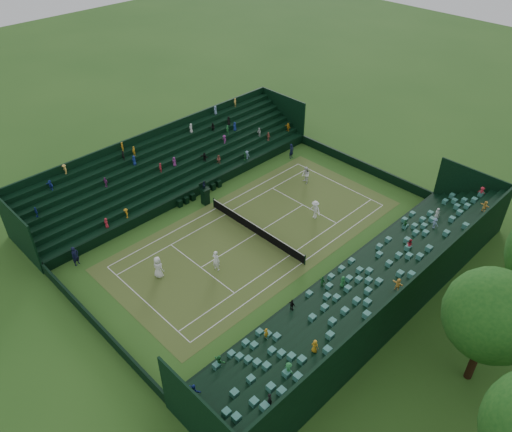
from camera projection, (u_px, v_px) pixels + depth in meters
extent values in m
plane|color=#29561B|center=(256.00, 234.00, 44.82)|extent=(160.00, 160.00, 0.00)
cube|color=#3A6923|center=(256.00, 234.00, 44.82)|extent=(12.97, 26.77, 0.01)
cube|color=black|center=(361.00, 165.00, 53.46)|extent=(17.17, 0.20, 1.00)
cube|color=black|center=(98.00, 326.00, 35.59)|extent=(17.17, 0.20, 1.00)
cube|color=black|center=(331.00, 276.00, 39.67)|extent=(0.20, 31.77, 1.00)
cube|color=black|center=(196.00, 192.00, 49.38)|extent=(0.20, 31.77, 1.00)
cube|color=black|center=(336.00, 280.00, 39.38)|extent=(0.80, 32.00, 1.00)
cube|color=black|center=(344.00, 283.00, 38.79)|extent=(0.80, 32.00, 1.45)
cube|color=black|center=(353.00, 286.00, 38.20)|extent=(0.80, 32.00, 1.90)
cube|color=black|center=(362.00, 289.00, 37.61)|extent=(0.80, 32.00, 2.35)
cube|color=black|center=(371.00, 292.00, 37.02)|extent=(0.80, 32.00, 2.80)
cube|color=black|center=(380.00, 296.00, 36.42)|extent=(0.80, 32.00, 3.25)
cube|color=black|center=(390.00, 299.00, 35.83)|extent=(0.80, 32.00, 3.70)
cube|color=black|center=(400.00, 303.00, 35.24)|extent=(0.80, 32.00, 4.15)
cube|color=black|center=(408.00, 303.00, 34.73)|extent=(0.20, 32.00, 4.90)
cube|color=black|center=(193.00, 190.00, 49.67)|extent=(0.80, 32.00, 1.00)
cube|color=black|center=(188.00, 185.00, 49.99)|extent=(0.80, 32.00, 1.45)
cube|color=black|center=(183.00, 180.00, 50.32)|extent=(0.80, 32.00, 1.90)
cube|color=black|center=(178.00, 175.00, 50.64)|extent=(0.80, 32.00, 2.35)
cube|color=black|center=(173.00, 170.00, 50.96)|extent=(0.80, 32.00, 2.80)
cube|color=black|center=(168.00, 165.00, 51.29)|extent=(0.80, 32.00, 3.25)
cube|color=black|center=(163.00, 161.00, 51.61)|extent=(0.80, 32.00, 3.70)
cube|color=black|center=(158.00, 156.00, 51.93)|extent=(0.80, 32.00, 4.15)
cube|color=black|center=(155.00, 151.00, 52.00)|extent=(0.20, 32.00, 4.90)
cylinder|color=black|center=(214.00, 203.00, 47.82)|extent=(0.10, 0.10, 1.06)
cylinder|color=black|center=(305.00, 260.00, 41.20)|extent=(0.10, 0.10, 1.06)
cube|color=black|center=(256.00, 230.00, 44.55)|extent=(11.57, 0.02, 0.86)
cube|color=white|center=(256.00, 226.00, 44.27)|extent=(11.57, 0.04, 0.07)
cylinder|color=black|center=(474.00, 361.00, 31.83)|extent=(0.50, 0.50, 3.17)
sphere|color=#184D16|center=(493.00, 315.00, 29.27)|extent=(5.79, 5.79, 5.79)
cube|color=black|center=(205.00, 196.00, 48.16)|extent=(0.64, 0.64, 1.63)
cube|color=black|center=(205.00, 189.00, 47.64)|extent=(0.82, 0.82, 0.09)
cube|color=black|center=(202.00, 185.00, 47.63)|extent=(0.07, 0.82, 0.64)
imported|color=black|center=(204.00, 185.00, 47.36)|extent=(0.39, 0.46, 0.84)
cube|color=black|center=(180.00, 203.00, 48.02)|extent=(0.44, 0.44, 0.71)
cube|color=black|center=(178.00, 199.00, 47.89)|extent=(0.05, 0.44, 0.44)
cube|color=black|center=(186.00, 200.00, 48.47)|extent=(0.44, 0.44, 0.71)
cube|color=black|center=(184.00, 195.00, 48.34)|extent=(0.05, 0.44, 0.44)
cube|color=black|center=(193.00, 197.00, 48.92)|extent=(0.44, 0.44, 0.71)
cube|color=black|center=(191.00, 192.00, 48.79)|extent=(0.05, 0.44, 0.44)
cube|color=black|center=(207.00, 190.00, 49.94)|extent=(0.44, 0.44, 0.71)
cube|color=black|center=(205.00, 185.00, 49.80)|extent=(0.05, 0.44, 0.44)
cube|color=black|center=(213.00, 187.00, 50.39)|extent=(0.44, 0.44, 0.71)
cube|color=black|center=(211.00, 182.00, 50.25)|extent=(0.05, 0.44, 0.44)
cube|color=black|center=(219.00, 184.00, 50.84)|extent=(0.44, 0.44, 0.71)
cube|color=black|center=(217.00, 179.00, 50.70)|extent=(0.05, 0.44, 0.44)
imported|color=white|center=(158.00, 267.00, 39.81)|extent=(1.10, 0.85, 2.00)
imported|color=white|center=(216.00, 260.00, 40.51)|extent=(0.78, 0.59, 1.94)
imported|color=white|center=(306.00, 175.00, 51.06)|extent=(1.11, 1.00, 1.86)
imported|color=white|center=(315.00, 210.00, 46.24)|extent=(1.21, 0.72, 1.85)
imported|color=black|center=(291.00, 151.00, 55.23)|extent=(0.48, 0.67, 1.73)
imported|color=black|center=(75.00, 256.00, 41.02)|extent=(0.57, 0.74, 1.82)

